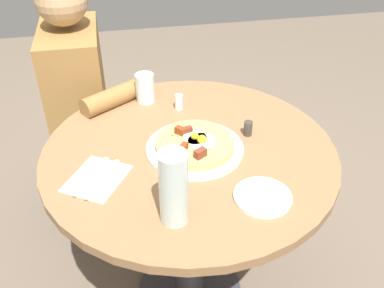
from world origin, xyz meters
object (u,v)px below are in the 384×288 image
object	(u,v)px
breakfast_pizza	(195,143)
water_glass	(145,88)
pizza_plate	(195,148)
bread_plate	(263,197)
fork	(91,176)
pepper_shaker	(248,128)
water_bottle	(174,188)
dining_table	(189,190)
salt_shaker	(179,102)
knife	(102,179)
person_seated	(84,125)

from	to	relation	value
breakfast_pizza	water_glass	world-z (taller)	water_glass
pizza_plate	breakfast_pizza	distance (m)	0.02
bread_plate	fork	world-z (taller)	bread_plate
fork	pepper_shaker	bearing A→B (deg)	135.64
water_glass	water_bottle	distance (m)	0.61
dining_table	salt_shaker	world-z (taller)	salt_shaker
knife	salt_shaker	bearing A→B (deg)	173.13
breakfast_pizza	pizza_plate	bearing A→B (deg)	28.89
dining_table	water_bottle	xyz separation A→B (m)	(-0.29, 0.09, 0.27)
water_bottle	breakfast_pizza	bearing A→B (deg)	-21.44
pizza_plate	water_glass	xyz separation A→B (m)	(0.33, 0.12, 0.05)
breakfast_pizza	salt_shaker	world-z (taller)	breakfast_pizza
pepper_shaker	bread_plate	bearing A→B (deg)	170.48
salt_shaker	pizza_plate	bearing A→B (deg)	-178.67
dining_table	water_bottle	bearing A→B (deg)	162.10
person_seated	water_bottle	world-z (taller)	person_seated
person_seated	salt_shaker	xyz separation A→B (m)	(-0.31, -0.37, 0.25)
breakfast_pizza	fork	size ratio (longest dim) A/B	1.35
dining_table	fork	xyz separation A→B (m)	(-0.08, 0.30, 0.18)
water_glass	pepper_shaker	size ratio (longest dim) A/B	2.17
water_bottle	bread_plate	bearing A→B (deg)	-83.26
breakfast_pizza	water_bottle	world-z (taller)	water_bottle
person_seated	dining_table	bearing A→B (deg)	-146.98
fork	water_bottle	distance (m)	0.31
bread_plate	knife	bearing A→B (deg)	69.49
knife	water_bottle	xyz separation A→B (m)	(-0.19, -0.18, 0.10)
pizza_plate	knife	world-z (taller)	pizza_plate
knife	water_glass	xyz separation A→B (m)	(0.42, -0.17, 0.05)
person_seated	breakfast_pizza	world-z (taller)	person_seated
pizza_plate	salt_shaker	world-z (taller)	salt_shaker
pizza_plate	salt_shaker	size ratio (longest dim) A/B	5.49
dining_table	knife	xyz separation A→B (m)	(-0.10, 0.27, 0.18)
water_bottle	salt_shaker	distance (m)	0.55
bread_plate	salt_shaker	world-z (taller)	salt_shaker
salt_shaker	pepper_shaker	distance (m)	0.28
water_bottle	salt_shaker	world-z (taller)	water_bottle
bread_plate	knife	world-z (taller)	bread_plate
dining_table	breakfast_pizza	size ratio (longest dim) A/B	3.77
pizza_plate	water_bottle	size ratio (longest dim) A/B	1.47
pepper_shaker	dining_table	bearing A→B (deg)	100.83
pizza_plate	breakfast_pizza	bearing A→B (deg)	-151.11
knife	pepper_shaker	xyz separation A→B (m)	(0.14, -0.47, 0.02)
dining_table	salt_shaker	distance (m)	0.31
pizza_plate	water_glass	distance (m)	0.36
pizza_plate	salt_shaker	bearing A→B (deg)	1.33
water_bottle	pepper_shaker	bearing A→B (deg)	-41.92
water_glass	pepper_shaker	xyz separation A→B (m)	(-0.28, -0.30, -0.03)
dining_table	water_glass	xyz separation A→B (m)	(0.32, 0.10, 0.22)
person_seated	pepper_shaker	bearing A→B (deg)	-132.60
breakfast_pizza	fork	distance (m)	0.32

